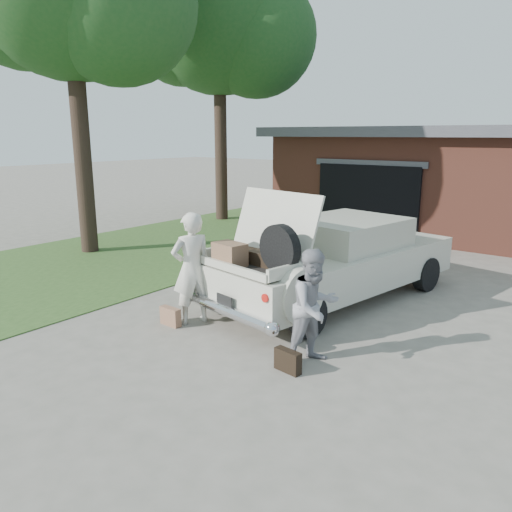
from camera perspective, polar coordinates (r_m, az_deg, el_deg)
The scene contains 9 objects.
ground at distance 8.22m, azimuth -2.58°, elevation -8.27°, with size 90.00×90.00×0.00m, color gray.
grass_strip at distance 13.99m, azimuth -11.91°, elevation 0.79°, with size 6.00×16.00×0.02m, color #2D4C1E.
house at distance 17.78m, azimuth 24.93°, elevation 7.95°, with size 12.80×7.80×3.30m.
tree_back at distance 18.74m, azimuth -4.08°, elevation 25.11°, with size 6.20×5.39×9.78m.
sedan at distance 9.50m, azimuth 8.84°, elevation -0.36°, with size 2.97×5.64×2.18m.
woman_left at distance 8.25m, azimuth -7.37°, elevation -1.43°, with size 0.68×0.45×1.87m, color beige.
woman_right at distance 6.82m, azimuth 6.69°, elevation -5.81°, with size 0.78×0.61×1.61m, color #929298.
suitcase_left at distance 8.41m, azimuth -9.75°, elevation -6.82°, with size 0.40×0.13×0.31m, color #9C6B4F.
suitcase_right at distance 6.78m, azimuth 3.66°, elevation -11.87°, with size 0.39×0.13×0.30m, color black.
Camera 1 is at (4.94, -5.80, 3.08)m, focal length 35.00 mm.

